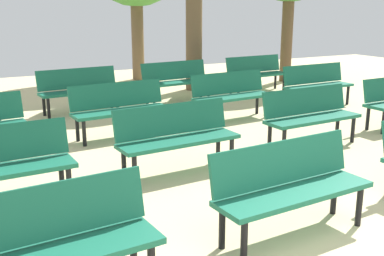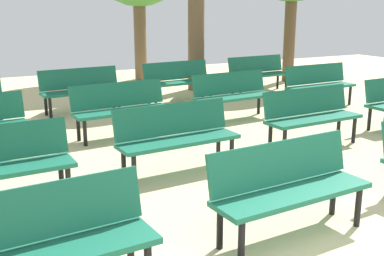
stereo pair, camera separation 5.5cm
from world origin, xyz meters
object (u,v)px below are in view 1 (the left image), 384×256
bench_r2_c2 (120,106)px  bench_r3_c4 (256,72)px  bench_r1_c2 (177,134)px  bench_r3_c2 (79,88)px  bench_r0_c2 (290,183)px  bench_r2_c3 (231,93)px  bench_r0_c1 (45,243)px  bench_r2_c4 (317,82)px  bench_r3_c3 (177,79)px  bench_r1_c3 (310,113)px

bench_r2_c2 → bench_r3_c4: bearing=24.4°
bench_r1_c2 → bench_r3_c2: 4.02m
bench_r0_c2 → bench_r2_c3: bearing=61.0°
bench_r3_c4 → bench_r0_c1: bearing=-137.6°
bench_r0_c2 → bench_r3_c2: (-0.33, 6.05, 0.00)m
bench_r0_c2 → bench_r2_c4: (4.28, 4.30, 0.00)m
bench_r3_c3 → bench_r2_c4: bearing=-42.0°
bench_r1_c2 → bench_r3_c3: size_ratio=0.99×
bench_r1_c3 → bench_r2_c3: size_ratio=0.99×
bench_r2_c3 → bench_r3_c2: 3.03m
bench_r2_c3 → bench_r3_c4: 3.00m
bench_r2_c2 → bench_r2_c3: (2.26, 0.16, 0.00)m
bench_r2_c2 → bench_r2_c3: 2.26m
bench_r3_c2 → bench_r0_c1: bearing=-111.1°
bench_r0_c1 → bench_r2_c4: size_ratio=1.01×
bench_r3_c2 → bench_r2_c2: bearing=-90.9°
bench_r0_c1 → bench_r2_c4: (6.51, 4.39, 0.00)m
bench_r1_c2 → bench_r3_c4: size_ratio=1.00×
bench_r2_c3 → bench_r0_c1: bearing=-139.0°
bench_r3_c3 → bench_r0_c1: bearing=-127.5°
bench_r1_c3 → bench_r3_c4: same height
bench_r1_c3 → bench_r3_c4: 4.59m
bench_r2_c3 → bench_r2_c4: 2.25m
bench_r3_c4 → bench_r3_c2: bearing=-179.6°
bench_r0_c1 → bench_r2_c3: 6.01m
bench_r2_c4 → bench_r3_c4: size_ratio=0.99×
bench_r0_c2 → bench_r2_c2: same height
bench_r0_c2 → bench_r3_c2: 6.06m
bench_r3_c3 → bench_r3_c4: 2.25m
bench_r1_c2 → bench_r3_c2: bearing=89.6°
bench_r0_c2 → bench_r2_c3: (2.03, 4.15, 0.00)m
bench_r0_c2 → bench_r1_c2: 2.04m
bench_r1_c3 → bench_r2_c3: same height
bench_r2_c4 → bench_r3_c4: 1.99m
bench_r3_c2 → bench_r3_c3: (2.22, 0.12, 0.00)m
bench_r1_c2 → bench_r3_c2: same height
bench_r1_c3 → bench_r0_c2: bearing=-137.0°
bench_r0_c1 → bench_r2_c4: bearing=30.5°
bench_r0_c1 → bench_r1_c2: size_ratio=1.00×
bench_r1_c3 → bench_r3_c4: bearing=62.7°
bench_r1_c2 → bench_r2_c3: bearing=41.2°
bench_r2_c2 → bench_r3_c3: same height
bench_r3_c3 → bench_r1_c2: bearing=-120.5°
bench_r0_c2 → bench_r3_c2: bearing=90.2°
bench_r0_c1 → bench_r2_c2: 4.53m
bench_r0_c1 → bench_r1_c2: 2.95m
bench_r0_c2 → bench_r1_c2: same height
bench_r2_c4 → bench_r3_c3: bearing=140.6°
bench_r1_c3 → bench_r3_c4: (1.98, 4.15, 0.00)m
bench_r1_c3 → bench_r2_c3: (-0.13, 2.01, 0.00)m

